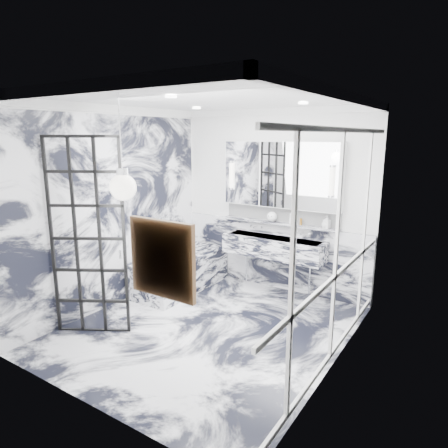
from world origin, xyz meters
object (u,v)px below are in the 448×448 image
Objects in this scene: trough_sink at (274,247)px; mirror_cabinet at (281,175)px; bathtub at (180,271)px; crittall_door at (88,238)px.

mirror_cabinet is at bearing 90.00° from trough_sink.
bathtub is at bearing -147.94° from mirror_cabinet.
crittall_door is at bearing -117.20° from mirror_cabinet.
mirror_cabinet is at bearing 32.06° from bathtub.
trough_sink is (1.31, 2.38, -0.47)m from crittall_door.
crittall_door is 2.94m from mirror_cabinet.
crittall_door reaches higher than mirror_cabinet.
crittall_door is 1.95m from bathtub.
crittall_door is 1.26× the size of mirror_cabinet.
crittall_door is 1.50× the size of trough_sink.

